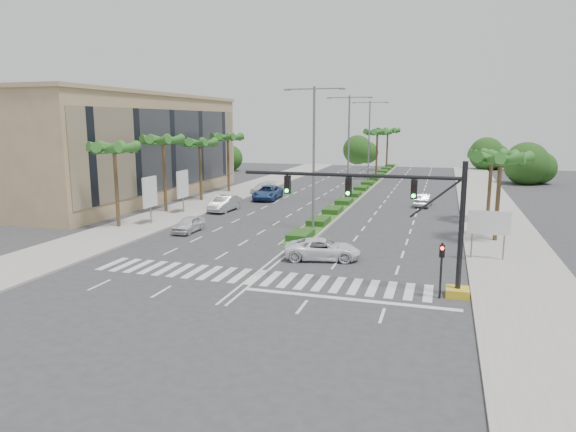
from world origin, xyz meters
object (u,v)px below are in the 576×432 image
car_parked_a (188,224)px  car_right (424,200)px  car_parked_c (268,193)px  car_parked_b (225,204)px  car_parked_d (264,188)px  car_crossing (323,249)px

car_parked_a → car_right: car_right is taller
car_parked_c → car_right: (18.04, 0.35, -0.12)m
car_right → car_parked_c: bearing=6.7°
car_parked_c → car_right: bearing=-4.3°
car_parked_b → car_parked_d: (-0.66, 13.76, -0.11)m
car_parked_d → car_crossing: size_ratio=0.93×
car_parked_d → car_crossing: car_crossing is taller
car_parked_a → car_parked_c: 19.22m
car_parked_a → car_right: bearing=46.6°
car_parked_c → car_parked_a: bearing=-96.5°
car_parked_a → car_parked_d: bearing=94.4°
car_crossing → car_right: car_crossing is taller
car_crossing → car_parked_b: bearing=29.9°
car_parked_a → car_parked_b: 10.40m
car_parked_a → car_parked_d: 24.16m
car_parked_c → car_parked_d: car_parked_c is taller
car_parked_c → car_parked_d: 5.37m
car_parked_b → car_right: 21.70m
car_parked_a → car_parked_d: car_parked_d is taller
car_parked_b → car_parked_d: bearing=95.9°
car_parked_a → car_parked_c: car_parked_c is taller
car_parked_b → car_parked_c: bearing=83.0°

